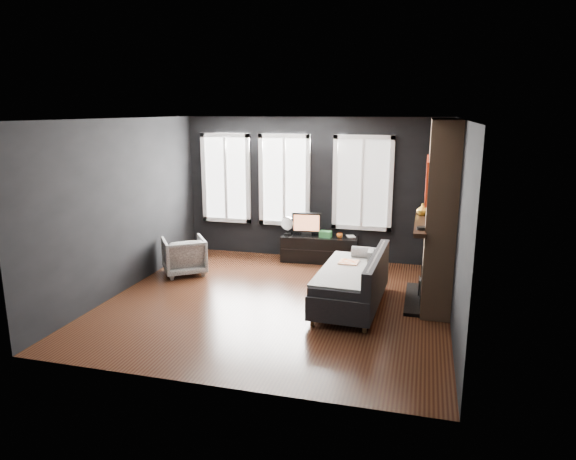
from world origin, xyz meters
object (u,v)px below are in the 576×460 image
(sofa, at_px, (351,279))
(media_console, at_px, (319,249))
(monitor, at_px, (307,223))
(mantel_vase, at_px, (423,210))
(mug, at_px, (340,235))
(armchair, at_px, (184,254))
(book, at_px, (347,232))

(sofa, relative_size, media_console, 1.33)
(monitor, relative_size, mantel_vase, 2.98)
(media_console, distance_m, mug, 0.49)
(armchair, distance_m, mug, 2.86)
(mug, bearing_deg, media_console, 176.74)
(monitor, height_order, mantel_vase, mantel_vase)
(sofa, bearing_deg, mug, 106.51)
(monitor, relative_size, mug, 5.08)
(media_console, height_order, monitor, monitor)
(armchair, relative_size, mug, 6.49)
(mug, bearing_deg, armchair, -152.52)
(mug, distance_m, book, 0.18)
(media_console, relative_size, book, 7.19)
(armchair, height_order, media_console, armchair)
(mug, relative_size, mantel_vase, 0.59)
(book, bearing_deg, armchair, -151.61)
(armchair, distance_m, book, 3.03)
(mug, bearing_deg, book, 43.88)
(sofa, height_order, mantel_vase, mantel_vase)
(sofa, bearing_deg, mantel_vase, 46.91)
(sofa, distance_m, book, 2.25)
(armchair, distance_m, media_console, 2.54)
(book, bearing_deg, media_console, -169.31)
(sofa, xyz_separation_m, armchair, (-3.05, 0.78, -0.05))
(media_console, distance_m, monitor, 0.56)
(monitor, xyz_separation_m, mug, (0.64, -0.02, -0.20))
(media_console, xyz_separation_m, monitor, (-0.25, -0.01, 0.50))
(media_console, bearing_deg, sofa, -70.33)
(mug, distance_m, mantel_vase, 2.03)
(media_console, xyz_separation_m, mantel_vase, (1.85, -1.19, 1.07))
(armchair, bearing_deg, sofa, 130.39)
(mantel_vase, bearing_deg, book, 136.28)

